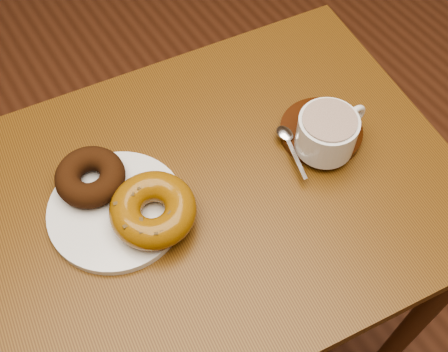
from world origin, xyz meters
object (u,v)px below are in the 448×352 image
saucer (321,131)px  coffee_cup (328,132)px  donut_plate (117,210)px  cafe_table (214,224)px

saucer → coffee_cup: bearing=-119.9°
saucer → coffee_cup: size_ratio=1.09×
coffee_cup → saucer: bearing=58.3°
donut_plate → cafe_table: bearing=-16.9°
cafe_table → saucer: bearing=5.3°
coffee_cup → donut_plate: bearing=165.1°
saucer → cafe_table: bearing=178.4°
saucer → coffee_cup: coffee_cup is taller
donut_plate → saucer: 0.36m
cafe_table → saucer: (0.21, -0.01, 0.12)m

